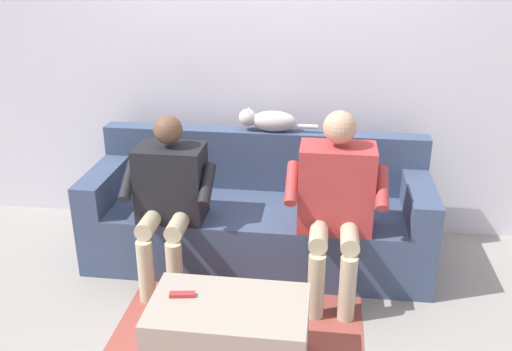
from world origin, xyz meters
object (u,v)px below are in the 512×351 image
Objects in this scene: cat_on_backrest at (268,120)px; remote_red at (182,295)px; couch at (258,219)px; person_left_seated at (336,196)px; person_right_seated at (169,191)px; coffee_table at (229,336)px.

cat_on_backrest is 1.51m from remote_red.
couch is at bearing -111.11° from remote_red.
person_left_seated reaches higher than person_right_seated.
person_left_seated is at bearing 146.14° from couch.
cat_on_backrest is at bearing -91.43° from coffee_table.
cat_on_backrest reaches higher than coffee_table.
person_left_seated is 2.11× the size of cat_on_backrest.
coffee_table is at bearing 57.49° from person_left_seated.
remote_red is (0.28, 1.39, -0.51)m from cat_on_backrest.
couch is 0.70m from person_right_seated.
remote_red is at bearing 45.62° from person_left_seated.
cat_on_backrest is (-0.04, -0.27, 0.63)m from couch.
coffee_table is at bearing 90.00° from couch.
cat_on_backrest is (-0.55, -0.61, 0.30)m from person_right_seated.
person_right_seated is at bearing 33.57° from couch.
cat_on_backrest is at bearing -110.22° from remote_red.
cat_on_backrest is at bearing -132.04° from person_right_seated.
coffee_table is 0.32m from remote_red.
person_left_seated reaches higher than cat_on_backrest.
person_left_seated reaches higher than coffee_table.
coffee_table is 0.73× the size of person_right_seated.
cat_on_backrest reaches higher than couch.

